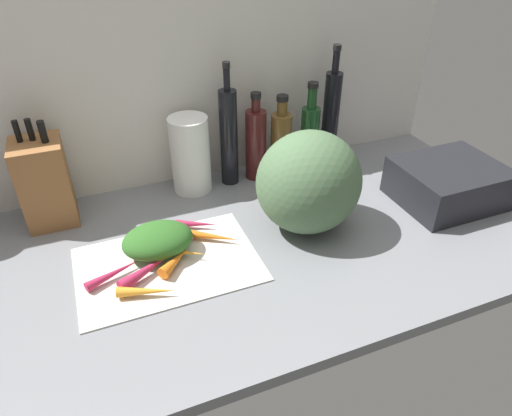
% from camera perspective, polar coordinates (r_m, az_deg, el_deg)
% --- Properties ---
extents(ground_plane, '(1.70, 0.80, 0.03)m').
position_cam_1_polar(ground_plane, '(1.17, -3.84, -5.17)').
color(ground_plane, slate).
extents(wall_back, '(1.70, 0.03, 0.60)m').
position_cam_1_polar(wall_back, '(1.35, -9.80, 15.23)').
color(wall_back, silver).
rests_on(wall_back, ground_plane).
extents(cutting_board, '(0.42, 0.29, 0.01)m').
position_cam_1_polar(cutting_board, '(1.12, -10.84, -6.79)').
color(cutting_board, beige).
rests_on(cutting_board, ground_plane).
extents(carrot_0, '(0.17, 0.11, 0.03)m').
position_cam_1_polar(carrot_0, '(1.13, -10.75, -5.12)').
color(carrot_0, orange).
rests_on(carrot_0, cutting_board).
extents(carrot_1, '(0.15, 0.10, 0.03)m').
position_cam_1_polar(carrot_1, '(1.08, -13.26, -7.36)').
color(carrot_1, '#B2264C').
rests_on(carrot_1, cutting_board).
extents(carrot_2, '(0.11, 0.06, 0.02)m').
position_cam_1_polar(carrot_2, '(1.21, -7.42, -1.98)').
color(carrot_2, '#B2264C').
rests_on(carrot_2, cutting_board).
extents(carrot_3, '(0.10, 0.09, 0.03)m').
position_cam_1_polar(carrot_3, '(1.09, -9.97, -6.46)').
color(carrot_3, orange).
rests_on(carrot_3, cutting_board).
extents(carrot_4, '(0.12, 0.09, 0.02)m').
position_cam_1_polar(carrot_4, '(1.16, -5.09, -3.59)').
color(carrot_4, orange).
rests_on(carrot_4, cutting_board).
extents(carrot_5, '(0.13, 0.07, 0.02)m').
position_cam_1_polar(carrot_5, '(1.10, -17.21, -7.73)').
color(carrot_5, '#B2264C').
rests_on(carrot_5, cutting_board).
extents(carrot_6, '(0.13, 0.07, 0.02)m').
position_cam_1_polar(carrot_6, '(1.03, -13.35, -10.00)').
color(carrot_6, orange).
rests_on(carrot_6, cutting_board).
extents(carrot_greens_pile, '(0.17, 0.13, 0.07)m').
position_cam_1_polar(carrot_greens_pile, '(1.13, -12.09, -3.91)').
color(carrot_greens_pile, '#2D6023').
rests_on(carrot_greens_pile, cutting_board).
extents(winter_squash, '(0.27, 0.25, 0.26)m').
position_cam_1_polar(winter_squash, '(1.16, 6.52, 3.19)').
color(winter_squash, '#4C6B47').
rests_on(winter_squash, ground_plane).
extents(knife_block, '(0.12, 0.13, 0.28)m').
position_cam_1_polar(knife_block, '(1.31, -24.70, 2.91)').
color(knife_block, brown).
rests_on(knife_block, ground_plane).
extents(paper_towel_roll, '(0.11, 0.11, 0.23)m').
position_cam_1_polar(paper_towel_roll, '(1.34, -8.33, 6.50)').
color(paper_towel_roll, white).
rests_on(paper_towel_roll, ground_plane).
extents(bottle_0, '(0.05, 0.05, 0.37)m').
position_cam_1_polar(bottle_0, '(1.35, -3.40, 8.83)').
color(bottle_0, black).
rests_on(bottle_0, ground_plane).
extents(bottle_1, '(0.06, 0.06, 0.27)m').
position_cam_1_polar(bottle_1, '(1.39, -0.02, 8.03)').
color(bottle_1, '#471919').
rests_on(bottle_1, ground_plane).
extents(bottle_2, '(0.06, 0.06, 0.26)m').
position_cam_1_polar(bottle_2, '(1.42, 3.12, 8.11)').
color(bottle_2, brown).
rests_on(bottle_2, ground_plane).
extents(bottle_3, '(0.06, 0.06, 0.28)m').
position_cam_1_polar(bottle_3, '(1.45, 6.64, 8.87)').
color(bottle_3, '#19421E').
rests_on(bottle_3, ground_plane).
extents(bottle_4, '(0.05, 0.05, 0.38)m').
position_cam_1_polar(bottle_4, '(1.48, 9.23, 11.03)').
color(bottle_4, black).
rests_on(bottle_4, ground_plane).
extents(dish_rack, '(0.28, 0.23, 0.11)m').
position_cam_1_polar(dish_rack, '(1.41, 22.70, 2.86)').
color(dish_rack, black).
rests_on(dish_rack, ground_plane).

